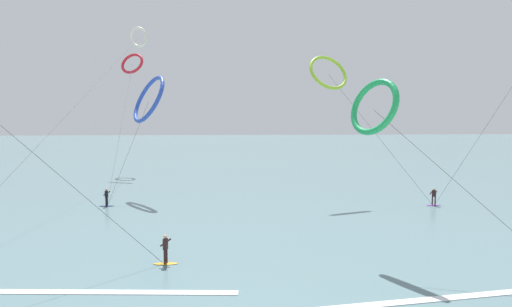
{
  "coord_description": "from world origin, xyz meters",
  "views": [
    {
      "loc": [
        -2.11,
        -7.71,
        8.29
      ],
      "look_at": [
        0.0,
        23.36,
        5.72
      ],
      "focal_mm": 29.17,
      "sensor_mm": 36.0,
      "label": 1
    }
  ],
  "objects_px": {
    "surfer_violet": "(434,198)",
    "kite_ivory": "(138,38)",
    "surfer_navy": "(107,199)",
    "surfer_amber": "(166,251)",
    "kite_cobalt": "(149,99)",
    "kite_crimson": "(132,64)",
    "kite_lime": "(328,73)",
    "kite_emerald": "(374,107)"
  },
  "relations": [
    {
      "from": "kite_cobalt",
      "to": "surfer_violet",
      "type": "bearing_deg",
      "value": 42.82
    },
    {
      "from": "kite_crimson",
      "to": "surfer_amber",
      "type": "bearing_deg",
      "value": -55.19
    },
    {
      "from": "surfer_amber",
      "to": "kite_ivory",
      "type": "distance_m",
      "value": 52.65
    },
    {
      "from": "kite_cobalt",
      "to": "kite_lime",
      "type": "bearing_deg",
      "value": 50.94
    },
    {
      "from": "kite_crimson",
      "to": "kite_cobalt",
      "type": "xyz_separation_m",
      "value": [
        5.85,
        -19.01,
        -6.17
      ]
    },
    {
      "from": "surfer_navy",
      "to": "surfer_violet",
      "type": "distance_m",
      "value": 31.06
    },
    {
      "from": "kite_ivory",
      "to": "kite_cobalt",
      "type": "relative_size",
      "value": 4.12
    },
    {
      "from": "kite_lime",
      "to": "kite_emerald",
      "type": "relative_size",
      "value": 1.39
    },
    {
      "from": "kite_lime",
      "to": "surfer_violet",
      "type": "bearing_deg",
      "value": -48.83
    },
    {
      "from": "kite_cobalt",
      "to": "kite_emerald",
      "type": "xyz_separation_m",
      "value": [
        17.15,
        -20.59,
        -1.38
      ]
    },
    {
      "from": "surfer_navy",
      "to": "kite_cobalt",
      "type": "distance_m",
      "value": 11.48
    },
    {
      "from": "kite_lime",
      "to": "kite_cobalt",
      "type": "xyz_separation_m",
      "value": [
        -18.81,
        2.15,
        -2.7
      ]
    },
    {
      "from": "kite_cobalt",
      "to": "kite_emerald",
      "type": "bearing_deg",
      "value": 7.27
    },
    {
      "from": "kite_cobalt",
      "to": "surfer_navy",
      "type": "bearing_deg",
      "value": -61.73
    },
    {
      "from": "surfer_violet",
      "to": "kite_ivory",
      "type": "xyz_separation_m",
      "value": [
        -34.08,
        32.6,
        20.79
      ]
    },
    {
      "from": "surfer_amber",
      "to": "kite_cobalt",
      "type": "height_order",
      "value": "kite_cobalt"
    },
    {
      "from": "surfer_navy",
      "to": "kite_cobalt",
      "type": "height_order",
      "value": "kite_cobalt"
    },
    {
      "from": "surfer_violet",
      "to": "kite_crimson",
      "type": "bearing_deg",
      "value": 18.49
    },
    {
      "from": "kite_emerald",
      "to": "kite_crimson",
      "type": "bearing_deg",
      "value": -176.47
    },
    {
      "from": "surfer_navy",
      "to": "kite_ivory",
      "type": "bearing_deg",
      "value": 13.23
    },
    {
      "from": "surfer_navy",
      "to": "kite_lime",
      "type": "relative_size",
      "value": 0.11
    },
    {
      "from": "kite_emerald",
      "to": "surfer_violet",
      "type": "bearing_deg",
      "value": 114.34
    },
    {
      "from": "kite_ivory",
      "to": "kite_cobalt",
      "type": "height_order",
      "value": "kite_ivory"
    },
    {
      "from": "surfer_amber",
      "to": "kite_cobalt",
      "type": "relative_size",
      "value": 0.13
    },
    {
      "from": "kite_ivory",
      "to": "surfer_navy",
      "type": "bearing_deg",
      "value": 121.34
    },
    {
      "from": "surfer_navy",
      "to": "surfer_violet",
      "type": "relative_size",
      "value": 1.0
    },
    {
      "from": "surfer_navy",
      "to": "kite_lime",
      "type": "bearing_deg",
      "value": -73.72
    },
    {
      "from": "surfer_violet",
      "to": "surfer_amber",
      "type": "xyz_separation_m",
      "value": [
        -23.11,
        -14.5,
        0.0
      ]
    },
    {
      "from": "surfer_violet",
      "to": "kite_lime",
      "type": "xyz_separation_m",
      "value": [
        -9.11,
        5.15,
        12.28
      ]
    },
    {
      "from": "surfer_navy",
      "to": "kite_crimson",
      "type": "height_order",
      "value": "kite_crimson"
    },
    {
      "from": "kite_ivory",
      "to": "kite_emerald",
      "type": "relative_size",
      "value": 4.97
    },
    {
      "from": "kite_lime",
      "to": "kite_crimson",
      "type": "bearing_deg",
      "value": 120.0
    },
    {
      "from": "surfer_violet",
      "to": "kite_cobalt",
      "type": "height_order",
      "value": "kite_cobalt"
    },
    {
      "from": "surfer_violet",
      "to": "kite_lime",
      "type": "height_order",
      "value": "kite_lime"
    },
    {
      "from": "kite_lime",
      "to": "kite_cobalt",
      "type": "relative_size",
      "value": 1.15
    },
    {
      "from": "surfer_navy",
      "to": "kite_crimson",
      "type": "distance_m",
      "value": 29.29
    },
    {
      "from": "surfer_navy",
      "to": "kite_lime",
      "type": "xyz_separation_m",
      "value": [
        21.9,
        3.37,
        12.28
      ]
    },
    {
      "from": "surfer_amber",
      "to": "kite_ivory",
      "type": "relative_size",
      "value": 0.03
    },
    {
      "from": "surfer_navy",
      "to": "kite_ivory",
      "type": "height_order",
      "value": "kite_ivory"
    },
    {
      "from": "kite_cobalt",
      "to": "kite_emerald",
      "type": "distance_m",
      "value": 26.83
    },
    {
      "from": "surfer_amber",
      "to": "kite_ivory",
      "type": "height_order",
      "value": "kite_ivory"
    },
    {
      "from": "kite_lime",
      "to": "surfer_amber",
      "type": "bearing_deg",
      "value": -144.82
    }
  ]
}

